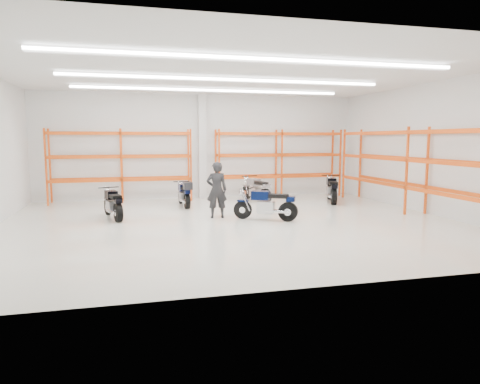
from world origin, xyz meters
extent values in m
plane|color=silver|center=(0.00, 0.00, 0.00)|extent=(14.00, 14.00, 0.00)
cube|color=white|center=(0.00, 6.00, 2.25)|extent=(14.00, 0.02, 4.50)
cube|color=white|center=(0.00, -6.00, 2.25)|extent=(14.00, 0.02, 4.50)
cube|color=white|center=(7.00, 0.00, 2.25)|extent=(0.02, 12.00, 4.50)
cube|color=white|center=(0.00, 0.00, 4.50)|extent=(14.00, 12.00, 0.02)
cube|color=white|center=(0.00, -3.00, 4.40)|extent=(10.00, 0.22, 0.10)
cube|color=white|center=(0.00, 0.50, 4.40)|extent=(10.00, 0.22, 0.10)
cube|color=white|center=(0.00, 3.50, 4.40)|extent=(10.00, 0.22, 0.10)
cylinder|color=black|center=(0.49, 0.59, 0.30)|extent=(0.57, 0.41, 0.60)
cylinder|color=black|center=(1.77, -0.17, 0.31)|extent=(0.62, 0.47, 0.61)
cylinder|color=silver|center=(0.49, 0.59, 0.30)|extent=(0.24, 0.22, 0.20)
cylinder|color=silver|center=(1.77, -0.17, 0.31)|extent=(0.29, 0.28, 0.22)
cube|color=#061037|center=(0.49, 0.59, 0.60)|extent=(0.38, 0.31, 0.06)
cube|color=#B7B7BC|center=(1.16, 0.19, 0.42)|extent=(0.63, 0.57, 0.38)
cube|color=#A5A5AA|center=(1.48, 0.00, 0.32)|extent=(0.66, 0.46, 0.08)
cube|color=#061037|center=(1.00, 0.29, 0.79)|extent=(0.65, 0.57, 0.28)
cube|color=black|center=(1.48, 0.00, 0.79)|extent=(0.71, 0.59, 0.12)
cube|color=#061037|center=(1.84, -0.21, 0.71)|extent=(0.33, 0.32, 0.16)
cylinder|color=black|center=(0.71, 0.46, 1.01)|extent=(0.39, 0.61, 0.04)
sphere|color=silver|center=(0.46, 0.61, 0.85)|extent=(0.19, 0.19, 0.19)
cylinder|color=silver|center=(1.43, -0.16, 0.32)|extent=(0.68, 0.46, 0.09)
cylinder|color=black|center=(-3.82, 2.40, 0.29)|extent=(0.27, 0.58, 0.57)
cylinder|color=black|center=(-3.42, 1.02, 0.30)|extent=(0.33, 0.62, 0.59)
cylinder|color=silver|center=(-3.82, 2.40, 0.29)|extent=(0.18, 0.22, 0.19)
cylinder|color=silver|center=(-3.42, 1.02, 0.30)|extent=(0.24, 0.25, 0.21)
cube|color=black|center=(-3.82, 2.40, 0.57)|extent=(0.23, 0.37, 0.06)
cube|color=#B7B7BC|center=(-3.61, 1.68, 0.40)|extent=(0.47, 0.57, 0.36)
cube|color=#A5A5AA|center=(-3.51, 1.34, 0.30)|extent=(0.29, 0.67, 0.08)
cube|color=black|center=(-3.66, 1.85, 0.76)|extent=(0.46, 0.60, 0.27)
cube|color=black|center=(-3.51, 1.34, 0.76)|extent=(0.45, 0.68, 0.11)
cube|color=black|center=(-3.40, 0.95, 0.69)|extent=(0.27, 0.30, 0.15)
cylinder|color=black|center=(-3.75, 2.16, 0.97)|extent=(0.65, 0.22, 0.03)
sphere|color=silver|center=(-3.83, 2.43, 0.82)|extent=(0.18, 0.18, 0.18)
cylinder|color=silver|center=(-3.65, 1.26, 0.30)|extent=(0.28, 0.71, 0.09)
cylinder|color=black|center=(-1.12, 4.37, 0.27)|extent=(0.15, 0.55, 0.54)
cylinder|color=black|center=(-1.03, 3.02, 0.28)|extent=(0.20, 0.57, 0.56)
cylinder|color=silver|center=(-1.12, 4.37, 0.27)|extent=(0.14, 0.19, 0.18)
cylinder|color=silver|center=(-1.03, 3.02, 0.28)|extent=(0.19, 0.21, 0.20)
cube|color=#09123C|center=(-1.12, 4.37, 0.54)|extent=(0.16, 0.33, 0.05)
cube|color=#B7B7BC|center=(-1.07, 3.67, 0.38)|extent=(0.36, 0.49, 0.34)
cube|color=#A5A5AA|center=(-1.05, 3.33, 0.29)|extent=(0.15, 0.63, 0.07)
cube|color=#09123C|center=(-1.08, 3.83, 0.72)|extent=(0.34, 0.52, 0.25)
cube|color=black|center=(-1.05, 3.33, 0.72)|extent=(0.31, 0.61, 0.11)
cube|color=#09123C|center=(-1.02, 2.95, 0.65)|extent=(0.21, 0.25, 0.14)
cylinder|color=black|center=(-1.10, 4.14, 0.92)|extent=(0.63, 0.08, 0.03)
sphere|color=silver|center=(-1.12, 4.40, 0.77)|extent=(0.17, 0.17, 0.17)
cylinder|color=silver|center=(-1.19, 3.28, 0.29)|extent=(0.13, 0.68, 0.08)
cube|color=black|center=(-1.01, 2.85, 0.88)|extent=(0.33, 0.36, 0.27)
cylinder|color=black|center=(1.73, 4.84, 0.31)|extent=(0.27, 0.62, 0.61)
cylinder|color=black|center=(2.12, 3.36, 0.32)|extent=(0.34, 0.66, 0.63)
cylinder|color=silver|center=(1.73, 4.84, 0.31)|extent=(0.19, 0.23, 0.20)
cylinder|color=silver|center=(2.12, 3.36, 0.32)|extent=(0.25, 0.27, 0.22)
cube|color=#95959A|center=(1.73, 4.84, 0.61)|extent=(0.24, 0.39, 0.06)
cube|color=#B7B7BC|center=(1.93, 4.07, 0.43)|extent=(0.49, 0.60, 0.39)
cube|color=#A5A5AA|center=(2.03, 3.70, 0.33)|extent=(0.30, 0.72, 0.08)
cube|color=#95959A|center=(1.89, 4.25, 0.81)|extent=(0.48, 0.64, 0.28)
cube|color=black|center=(2.03, 3.70, 0.81)|extent=(0.47, 0.73, 0.12)
cube|color=#95959A|center=(2.14, 3.28, 0.73)|extent=(0.28, 0.31, 0.16)
cylinder|color=black|center=(1.80, 4.58, 1.04)|extent=(0.70, 0.22, 0.04)
sphere|color=silver|center=(1.72, 4.88, 0.88)|extent=(0.19, 0.19, 0.19)
cylinder|color=silver|center=(1.89, 3.62, 0.33)|extent=(0.28, 0.76, 0.09)
cylinder|color=black|center=(5.22, 4.07, 0.31)|extent=(0.32, 0.63, 0.62)
cylinder|color=black|center=(4.70, 2.60, 0.32)|extent=(0.39, 0.67, 0.64)
cylinder|color=silver|center=(5.22, 4.07, 0.31)|extent=(0.21, 0.24, 0.21)
cylinder|color=silver|center=(4.70, 2.60, 0.32)|extent=(0.27, 0.28, 0.23)
cube|color=black|center=(5.22, 4.07, 0.62)|extent=(0.27, 0.40, 0.06)
cube|color=#B7B7BC|center=(4.95, 3.31, 0.44)|extent=(0.53, 0.63, 0.40)
cube|color=#A5A5AA|center=(4.82, 2.93, 0.33)|extent=(0.36, 0.73, 0.08)
cube|color=black|center=(5.01, 3.48, 0.83)|extent=(0.53, 0.67, 0.29)
cube|color=black|center=(4.82, 2.93, 0.83)|extent=(0.52, 0.75, 0.12)
cube|color=black|center=(4.68, 2.52, 0.75)|extent=(0.31, 0.33, 0.17)
cylinder|color=black|center=(5.13, 3.82, 1.06)|extent=(0.70, 0.28, 0.04)
sphere|color=silver|center=(5.23, 4.11, 0.89)|extent=(0.20, 0.20, 0.20)
cylinder|color=silver|center=(4.65, 2.95, 0.33)|extent=(0.35, 0.77, 0.09)
imported|color=black|center=(-0.30, 0.96, 0.92)|extent=(0.71, 0.49, 1.85)
cube|color=white|center=(0.00, 5.82, 2.25)|extent=(0.32, 0.32, 4.50)
cube|color=#E04718|center=(-6.20, 5.88, 1.50)|extent=(0.07, 0.07, 3.00)
cube|color=#E04718|center=(-6.20, 5.08, 1.50)|extent=(0.07, 0.07, 3.00)
cube|color=#E04718|center=(-3.40, 5.88, 1.50)|extent=(0.07, 0.07, 3.00)
cube|color=#E04718|center=(-3.40, 5.08, 1.50)|extent=(0.07, 0.07, 3.00)
cube|color=#E04718|center=(-0.60, 5.88, 1.50)|extent=(0.07, 0.07, 3.00)
cube|color=#E04718|center=(-0.60, 5.08, 1.50)|extent=(0.07, 0.07, 3.00)
cube|color=#E04718|center=(-3.40, 5.88, 0.94)|extent=(5.60, 0.07, 0.12)
cube|color=#E04718|center=(-3.40, 5.08, 0.94)|extent=(5.60, 0.07, 0.12)
cube|color=#E04718|center=(-3.40, 5.88, 1.88)|extent=(5.60, 0.07, 0.12)
cube|color=#E04718|center=(-3.40, 5.08, 1.88)|extent=(5.60, 0.07, 0.12)
cube|color=#E04718|center=(-3.40, 5.88, 2.81)|extent=(5.60, 0.07, 0.12)
cube|color=#E04718|center=(-3.40, 5.08, 2.81)|extent=(5.60, 0.07, 0.12)
cube|color=#E04718|center=(0.60, 5.88, 1.50)|extent=(0.07, 0.07, 3.00)
cube|color=#E04718|center=(0.60, 5.08, 1.50)|extent=(0.07, 0.07, 3.00)
cube|color=#E04718|center=(3.40, 5.88, 1.50)|extent=(0.07, 0.07, 3.00)
cube|color=#E04718|center=(3.40, 5.08, 1.50)|extent=(0.07, 0.07, 3.00)
cube|color=#E04718|center=(6.20, 5.88, 1.50)|extent=(0.07, 0.07, 3.00)
cube|color=#E04718|center=(6.20, 5.08, 1.50)|extent=(0.07, 0.07, 3.00)
cube|color=#E04718|center=(3.40, 5.88, 0.94)|extent=(5.60, 0.07, 0.12)
cube|color=#E04718|center=(3.40, 5.08, 0.94)|extent=(5.60, 0.07, 0.12)
cube|color=#E04718|center=(3.40, 5.88, 1.88)|extent=(5.60, 0.07, 0.12)
cube|color=#E04718|center=(3.40, 5.08, 1.88)|extent=(5.60, 0.07, 0.12)
cube|color=#E04718|center=(3.40, 5.88, 2.81)|extent=(5.60, 0.07, 0.12)
cube|color=#E04718|center=(3.40, 5.08, 2.81)|extent=(5.60, 0.07, 0.12)
cube|color=#E04718|center=(6.88, 0.00, 1.50)|extent=(0.07, 0.07, 3.00)
cube|color=#E04718|center=(6.08, 0.00, 1.50)|extent=(0.07, 0.07, 3.00)
cube|color=#E04718|center=(6.88, 4.50, 1.50)|extent=(0.07, 0.07, 3.00)
cube|color=#E04718|center=(6.08, 4.50, 1.50)|extent=(0.07, 0.07, 3.00)
cube|color=#E04718|center=(6.88, 0.00, 0.94)|extent=(0.07, 9.00, 0.12)
cube|color=#E04718|center=(6.08, 0.00, 0.94)|extent=(0.07, 9.00, 0.12)
cube|color=#E04718|center=(6.88, 0.00, 1.88)|extent=(0.07, 9.00, 0.12)
cube|color=#E04718|center=(6.08, 0.00, 1.88)|extent=(0.07, 9.00, 0.12)
cube|color=#E04718|center=(6.88, 0.00, 2.81)|extent=(0.07, 9.00, 0.12)
cube|color=#E04718|center=(6.08, 0.00, 2.81)|extent=(0.07, 9.00, 0.12)
camera|label=1|loc=(-2.88, -12.69, 2.58)|focal=32.00mm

